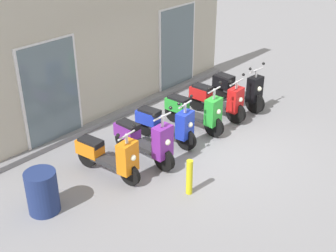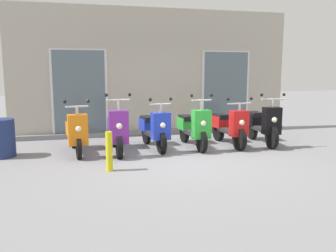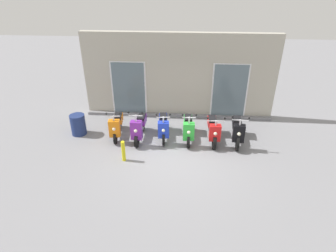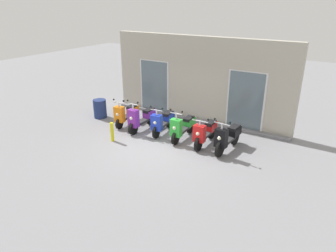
# 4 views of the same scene
# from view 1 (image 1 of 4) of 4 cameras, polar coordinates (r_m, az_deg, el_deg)

# --- Properties ---
(ground_plane) EXTENTS (40.00, 40.00, 0.00)m
(ground_plane) POSITION_cam_1_polar(r_m,az_deg,el_deg) (9.69, 6.12, -3.02)
(ground_plane) COLOR gray
(storefront_facade) EXTENTS (7.67, 0.50, 3.40)m
(storefront_facade) POSITION_cam_1_polar(r_m,az_deg,el_deg) (10.82, -6.55, 9.86)
(storefront_facade) COLOR #B2AD9E
(storefront_facade) RESTS_ON ground_plane
(scooter_orange) EXTENTS (0.53, 1.55, 1.18)m
(scooter_orange) POSITION_cam_1_polar(r_m,az_deg,el_deg) (8.63, -7.58, -3.69)
(scooter_orange) COLOR black
(scooter_orange) RESTS_ON ground_plane
(scooter_purple) EXTENTS (0.53, 1.62, 1.31)m
(scooter_purple) POSITION_cam_1_polar(r_m,az_deg,el_deg) (9.03, -2.97, -1.80)
(scooter_purple) COLOR black
(scooter_purple) RESTS_ON ground_plane
(scooter_blue) EXTENTS (0.53, 1.58, 1.19)m
(scooter_blue) POSITION_cam_1_polar(r_m,az_deg,el_deg) (9.69, -0.30, 0.31)
(scooter_blue) COLOR black
(scooter_blue) RESTS_ON ground_plane
(scooter_green) EXTENTS (0.51, 1.64, 1.26)m
(scooter_green) POSITION_cam_1_polar(r_m,az_deg,el_deg) (10.27, 3.39, 1.93)
(scooter_green) COLOR black
(scooter_green) RESTS_ON ground_plane
(scooter_red) EXTENTS (0.63, 1.63, 1.17)m
(scooter_red) POSITION_cam_1_polar(r_m,az_deg,el_deg) (10.92, 6.25, 3.38)
(scooter_red) COLOR black
(scooter_red) RESTS_ON ground_plane
(scooter_black) EXTENTS (0.60, 1.65, 1.25)m
(scooter_black) POSITION_cam_1_polar(r_m,az_deg,el_deg) (11.52, 8.93, 4.73)
(scooter_black) COLOR black
(scooter_black) RESTS_ON ground_plane
(curb_bollard) EXTENTS (0.12, 0.12, 0.70)m
(curb_bollard) POSITION_cam_1_polar(r_m,az_deg,el_deg) (8.14, 2.73, -6.50)
(curb_bollard) COLOR yellow
(curb_bollard) RESTS_ON ground_plane
(trash_bin) EXTENTS (0.54, 0.54, 0.78)m
(trash_bin) POSITION_cam_1_polar(r_m,az_deg,el_deg) (7.99, -15.67, -8.06)
(trash_bin) COLOR navy
(trash_bin) RESTS_ON ground_plane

